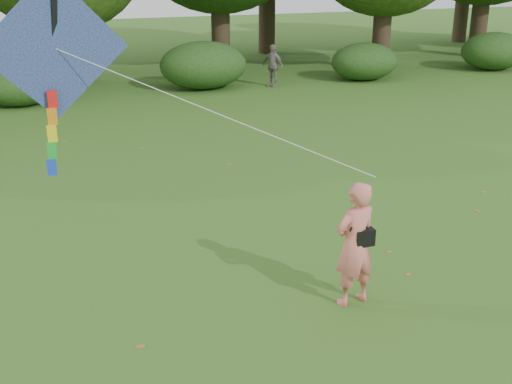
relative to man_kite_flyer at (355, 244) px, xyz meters
name	(u,v)px	position (x,y,z in m)	size (l,w,h in m)	color
ground	(340,332)	(-0.54, -0.69, -0.98)	(100.00, 100.00, 0.00)	#265114
man_kite_flyer	(355,244)	(0.00, 0.00, 0.00)	(0.72, 0.47, 1.97)	#E3726B
bystander_right	(273,66)	(5.22, 16.69, -0.13)	(1.00, 0.41, 1.70)	gray
crossbody_bag	(363,236)	(0.12, -0.03, 0.13)	(0.43, 0.20, 0.74)	black
flying_kite	(55,52)	(-3.89, 2.05, 2.75)	(5.22, 2.42, 2.97)	#2749AB
shrub_band	(110,74)	(-1.26, 16.92, -0.13)	(39.15, 3.22, 1.88)	#264919
fallen_leaves	(290,226)	(0.26, 3.04, -0.98)	(9.09, 14.79, 0.01)	olive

